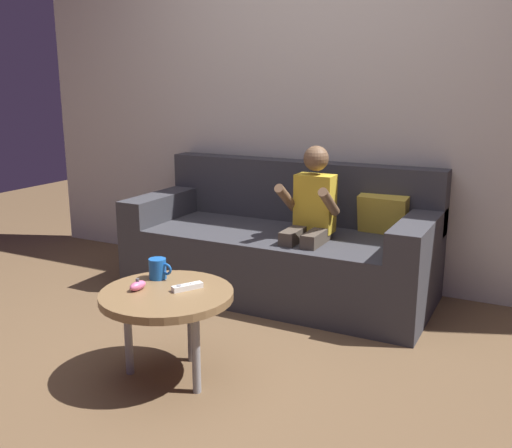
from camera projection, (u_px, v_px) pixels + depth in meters
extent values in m
plane|color=brown|center=(187.00, 384.00, 2.52)|extent=(9.11, 9.11, 0.00)
cube|color=beige|center=(327.00, 89.00, 3.65)|extent=(4.55, 0.05, 2.50)
cube|color=#38383D|center=(279.00, 262.00, 3.57)|extent=(1.86, 0.80, 0.41)
cube|color=#38383D|center=(300.00, 191.00, 3.75)|extent=(1.86, 0.16, 0.39)
cube|color=#38383D|center=(166.00, 205.00, 3.88)|extent=(0.18, 0.80, 0.17)
cube|color=#38383D|center=(419.00, 233.00, 3.13)|extent=(0.18, 0.80, 0.17)
cube|color=gold|center=(384.00, 214.00, 3.44)|extent=(0.30, 0.18, 0.25)
cylinder|color=#4C4238|center=(284.00, 282.00, 3.22)|extent=(0.07, 0.07, 0.41)
cylinder|color=#4C4238|center=(306.00, 286.00, 3.16)|extent=(0.07, 0.07, 0.41)
cube|color=#4C4238|center=(295.00, 235.00, 3.28)|extent=(0.08, 0.28, 0.08)
cube|color=#4C4238|center=(316.00, 238.00, 3.22)|extent=(0.08, 0.28, 0.08)
cube|color=gold|center=(315.00, 203.00, 3.33)|extent=(0.22, 0.13, 0.34)
cylinder|color=brown|center=(286.00, 198.00, 3.27)|extent=(0.05, 0.24, 0.19)
cylinder|color=brown|center=(329.00, 202.00, 3.16)|extent=(0.05, 0.24, 0.19)
sphere|color=brown|center=(316.00, 158.00, 3.27)|extent=(0.15, 0.15, 0.15)
cylinder|color=brown|center=(167.00, 295.00, 2.49)|extent=(0.58, 0.58, 0.04)
cylinder|color=gray|center=(128.00, 335.00, 2.58)|extent=(0.04, 0.04, 0.37)
cylinder|color=gray|center=(196.00, 352.00, 2.42)|extent=(0.04, 0.04, 0.37)
cylinder|color=gray|center=(191.00, 324.00, 2.70)|extent=(0.04, 0.04, 0.37)
cube|color=white|center=(187.00, 287.00, 2.51)|extent=(0.10, 0.14, 0.02)
cylinder|color=#99999E|center=(179.00, 285.00, 2.49)|extent=(0.02, 0.02, 0.00)
cylinder|color=silver|center=(186.00, 284.00, 2.50)|extent=(0.01, 0.01, 0.00)
cylinder|color=silver|center=(191.00, 283.00, 2.52)|extent=(0.01, 0.01, 0.00)
ellipsoid|color=pink|center=(138.00, 286.00, 2.50)|extent=(0.05, 0.09, 0.04)
cylinder|color=#4C4C51|center=(137.00, 280.00, 2.50)|extent=(0.02, 0.02, 0.01)
cylinder|color=#1959B2|center=(158.00, 269.00, 2.64)|extent=(0.08, 0.08, 0.09)
torus|color=#1959B2|center=(166.00, 269.00, 2.62)|extent=(0.06, 0.01, 0.06)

